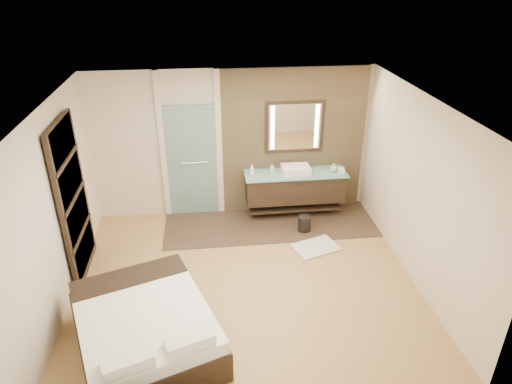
{
  "coord_description": "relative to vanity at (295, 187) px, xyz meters",
  "views": [
    {
      "loc": [
        -0.49,
        -5.46,
        4.3
      ],
      "look_at": [
        0.22,
        0.6,
        1.19
      ],
      "focal_mm": 32.0,
      "sensor_mm": 36.0,
      "label": 1
    }
  ],
  "objects": [
    {
      "name": "stone_wall",
      "position": [
        0.0,
        0.29,
        0.77
      ],
      "size": [
        2.6,
        0.08,
        2.7
      ],
      "primitive_type": "cube",
      "color": "#9D815A",
      "rests_on": "floor"
    },
    {
      "name": "soap_bottle_a",
      "position": [
        -0.79,
        -0.01,
        0.38
      ],
      "size": [
        0.09,
        0.09,
        0.2
      ],
      "primitive_type": "imported",
      "rotation": [
        0.0,
        0.0,
        0.25
      ],
      "color": "white",
      "rests_on": "vanity"
    },
    {
      "name": "mirror_unit",
      "position": [
        0.0,
        0.24,
        1.07
      ],
      "size": [
        1.06,
        0.04,
        0.96
      ],
      "color": "black",
      "rests_on": "stone_wall"
    },
    {
      "name": "tissue_box",
      "position": [
        0.81,
        -0.12,
        0.33
      ],
      "size": [
        0.14,
        0.14,
        0.1
      ],
      "primitive_type": "cube",
      "rotation": [
        0.0,
        0.0,
        -0.22
      ],
      "color": "white",
      "rests_on": "vanity"
    },
    {
      "name": "cup",
      "position": [
        0.72,
        0.0,
        0.33
      ],
      "size": [
        0.14,
        0.14,
        0.1
      ],
      "primitive_type": "imported",
      "rotation": [
        0.0,
        0.0,
        0.13
      ],
      "color": "white",
      "rests_on": "vanity"
    },
    {
      "name": "soap_bottle_b",
      "position": [
        -0.41,
        0.08,
        0.36
      ],
      "size": [
        0.09,
        0.09,
        0.15
      ],
      "primitive_type": "imported",
      "rotation": [
        0.0,
        0.0,
        -0.3
      ],
      "color": "#B2B2B2",
      "rests_on": "vanity"
    },
    {
      "name": "frosted_door",
      "position": [
        -1.85,
        0.28,
        0.56
      ],
      "size": [
        1.1,
        0.12,
        2.7
      ],
      "color": "#AAD7D5",
      "rests_on": "floor"
    },
    {
      "name": "floor",
      "position": [
        -1.1,
        -1.92,
        -0.58
      ],
      "size": [
        5.0,
        5.0,
        0.0
      ],
      "primitive_type": "plane",
      "color": "#AE8749",
      "rests_on": "ground"
    },
    {
      "name": "bath_mat",
      "position": [
        0.15,
        -1.17,
        -0.56
      ],
      "size": [
        0.84,
        0.71,
        0.02
      ],
      "primitive_type": "cube",
      "rotation": [
        0.0,
        0.0,
        0.33
      ],
      "color": "silver",
      "rests_on": "floor"
    },
    {
      "name": "bed",
      "position": [
        -2.44,
        -3.08,
        -0.28
      ],
      "size": [
        2.06,
        2.29,
        0.73
      ],
      "rotation": [
        0.0,
        0.0,
        0.34
      ],
      "color": "black",
      "rests_on": "floor"
    },
    {
      "name": "soap_bottle_c",
      "position": [
        0.7,
        -0.03,
        0.36
      ],
      "size": [
        0.13,
        0.13,
        0.16
      ],
      "primitive_type": "imported",
      "rotation": [
        0.0,
        0.0,
        0.09
      ],
      "color": "#A4CEC4",
      "rests_on": "vanity"
    },
    {
      "name": "vanity",
      "position": [
        0.0,
        0.0,
        0.0
      ],
      "size": [
        1.85,
        0.55,
        0.88
      ],
      "color": "black",
      "rests_on": "stone_wall"
    },
    {
      "name": "shoji_partition",
      "position": [
        -3.53,
        -1.32,
        0.63
      ],
      "size": [
        0.06,
        1.2,
        2.4
      ],
      "color": "black",
      "rests_on": "floor"
    },
    {
      "name": "waste_bin",
      "position": [
        0.07,
        -0.6,
        -0.44
      ],
      "size": [
        0.28,
        0.28,
        0.28
      ],
      "primitive_type": "cylinder",
      "rotation": [
        0.0,
        0.0,
        0.29
      ],
      "color": "black",
      "rests_on": "floor"
    },
    {
      "name": "tile_strip",
      "position": [
        -0.5,
        -0.32,
        -0.57
      ],
      "size": [
        3.8,
        1.3,
        0.01
      ],
      "primitive_type": "cube",
      "color": "#36271D",
      "rests_on": "floor"
    }
  ]
}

